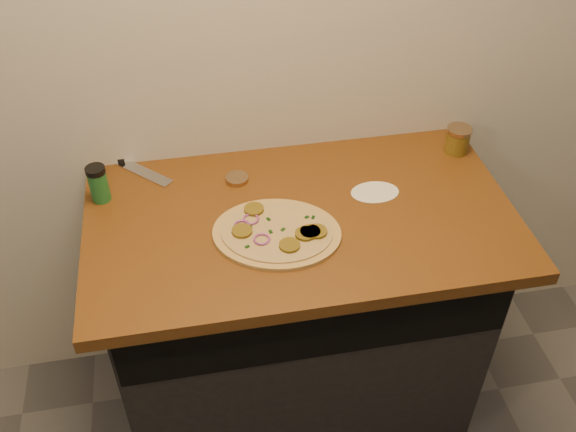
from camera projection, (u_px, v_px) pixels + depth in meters
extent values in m
cube|color=beige|center=(279.00, 11.00, 1.75)|extent=(4.00, 0.02, 2.70)
cube|color=black|center=(297.00, 315.00, 2.13)|extent=(1.10, 0.60, 0.86)
cube|color=#613012|center=(301.00, 218.00, 1.81)|extent=(1.20, 0.70, 0.04)
cylinder|color=tan|center=(277.00, 233.00, 1.73)|extent=(0.42, 0.42, 0.01)
cylinder|color=beige|center=(277.00, 231.00, 1.72)|extent=(0.36, 0.36, 0.00)
cylinder|color=brown|center=(305.00, 234.00, 1.70)|extent=(0.06, 0.06, 0.01)
cylinder|color=brown|center=(290.00, 245.00, 1.67)|extent=(0.06, 0.06, 0.01)
cylinder|color=brown|center=(242.00, 231.00, 1.71)|extent=(0.06, 0.06, 0.01)
cylinder|color=brown|center=(254.00, 209.00, 1.78)|extent=(0.06, 0.06, 0.01)
cylinder|color=brown|center=(310.00, 232.00, 1.71)|extent=(0.06, 0.06, 0.01)
cylinder|color=brown|center=(317.00, 231.00, 1.71)|extent=(0.06, 0.06, 0.01)
torus|color=#86327F|center=(251.00, 219.00, 1.75)|extent=(0.05, 0.05, 0.01)
torus|color=#86327F|center=(242.00, 225.00, 1.73)|extent=(0.05, 0.05, 0.01)
torus|color=#86327F|center=(262.00, 239.00, 1.69)|extent=(0.05, 0.05, 0.01)
cube|color=black|center=(245.00, 229.00, 1.72)|extent=(0.01, 0.01, 0.00)
cube|color=black|center=(247.00, 247.00, 1.67)|extent=(0.01, 0.01, 0.00)
cube|color=black|center=(312.00, 238.00, 1.69)|extent=(0.01, 0.01, 0.00)
cube|color=black|center=(250.00, 227.00, 1.73)|extent=(0.01, 0.01, 0.00)
cube|color=black|center=(268.00, 219.00, 1.75)|extent=(0.01, 0.01, 0.00)
cube|color=black|center=(271.00, 232.00, 1.71)|extent=(0.01, 0.01, 0.00)
cube|color=black|center=(289.00, 240.00, 1.69)|extent=(0.01, 0.01, 0.00)
cube|color=black|center=(313.00, 217.00, 1.76)|extent=(0.01, 0.01, 0.00)
cube|color=black|center=(239.00, 230.00, 1.72)|extent=(0.01, 0.01, 0.00)
cube|color=black|center=(283.00, 229.00, 1.72)|extent=(0.01, 0.01, 0.00)
cube|color=black|center=(313.00, 235.00, 1.70)|extent=(0.01, 0.01, 0.00)
cube|color=black|center=(307.00, 217.00, 1.76)|extent=(0.01, 0.01, 0.00)
cube|color=#B7BAC1|center=(144.00, 173.00, 1.93)|extent=(0.17, 0.17, 0.00)
cube|color=black|center=(111.00, 156.00, 1.99)|extent=(0.10, 0.09, 0.02)
cylinder|color=tan|center=(237.00, 179.00, 1.90)|extent=(0.09, 0.09, 0.01)
cylinder|color=#9B2C0F|center=(457.00, 141.00, 2.00)|extent=(0.07, 0.07, 0.07)
cylinder|color=tan|center=(460.00, 130.00, 1.97)|extent=(0.08, 0.08, 0.01)
cylinder|color=#1E6029|center=(99.00, 186.00, 1.81)|extent=(0.05, 0.05, 0.10)
cylinder|color=black|center=(95.00, 170.00, 1.78)|extent=(0.06, 0.06, 0.02)
cylinder|color=silver|center=(375.00, 192.00, 1.87)|extent=(0.14, 0.14, 0.00)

